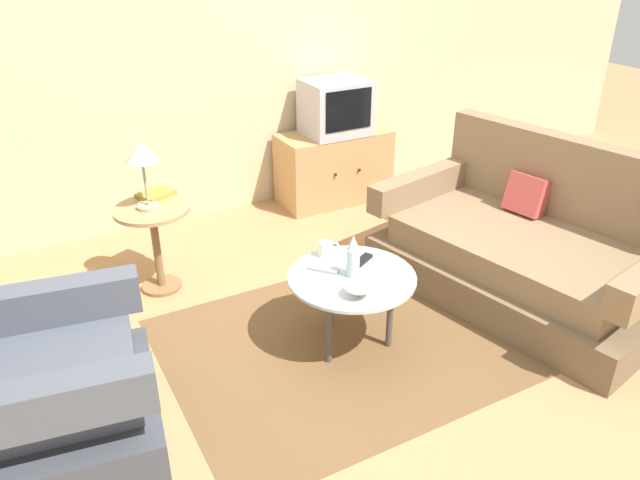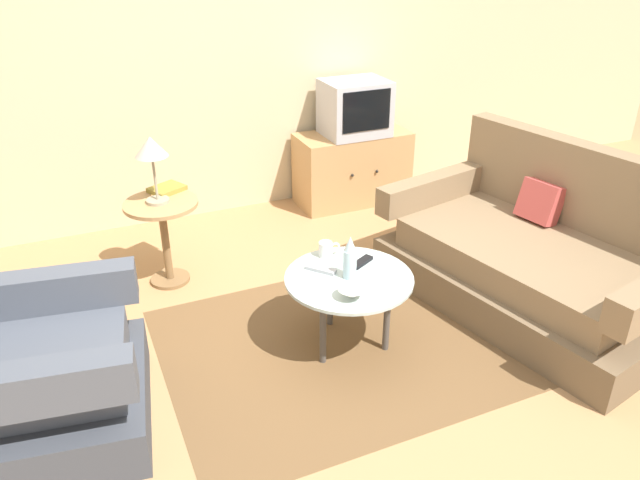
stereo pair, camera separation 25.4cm
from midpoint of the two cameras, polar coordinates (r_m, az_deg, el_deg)
ground_plane at (r=3.43m, az=5.34°, el=-10.79°), size 16.00×16.00×0.00m
back_wall at (r=4.83m, az=-7.37°, el=18.08°), size 9.00×0.12×2.70m
area_rug at (r=3.52m, az=4.66°, el=-9.56°), size 2.02×1.55×0.00m
armchair at (r=3.05m, az=-23.64°, el=-11.76°), size 1.04×1.01×0.89m
couch at (r=4.01m, az=21.24°, el=-1.67°), size 1.34×1.91×0.94m
coffee_table at (r=3.30m, az=4.89°, el=-4.14°), size 0.69×0.69×0.43m
side_table at (r=3.98m, az=-12.61°, el=1.30°), size 0.46×0.46×0.57m
tv_stand at (r=5.17m, az=4.43°, el=6.70°), size 0.92×0.45×0.59m
television at (r=4.99m, az=4.75°, el=12.14°), size 0.50×0.41×0.43m
table_lamp at (r=3.79m, az=-13.57°, el=8.01°), size 0.20×0.20×0.42m
vase at (r=3.22m, az=5.06°, el=-1.73°), size 0.07×0.07×0.24m
mug at (r=3.45m, az=2.77°, el=-0.89°), size 0.12×0.08×0.09m
bowl at (r=3.09m, az=5.36°, el=-5.00°), size 0.15×0.15×0.05m
tv_remote_dark at (r=3.40m, az=6.04°, el=-2.09°), size 0.16×0.12×0.02m
tv_remote_silver at (r=3.32m, az=2.26°, el=-2.79°), size 0.15×0.16×0.02m
book at (r=4.06m, az=-12.33°, el=4.64°), size 0.26×0.24×0.03m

